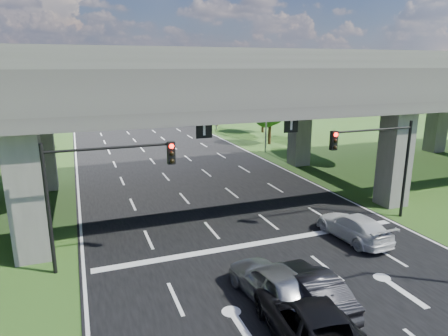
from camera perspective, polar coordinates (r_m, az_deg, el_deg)
ground at (r=18.84m, az=9.76°, el=-14.87°), size 160.00×160.00×0.00m
road at (r=27.12m, az=-0.90°, el=-5.23°), size 18.00×120.00×0.03m
overpass at (r=27.45m, az=-2.40°, el=11.88°), size 80.00×15.00×10.00m
signal_right at (r=24.84m, az=21.33°, el=1.92°), size 5.76×0.54×6.00m
signal_left at (r=18.68m, az=-17.52°, el=-1.67°), size 5.76×0.54×6.00m
streetlight_far at (r=42.51m, az=5.64°, el=9.95°), size 3.38×0.25×10.00m
streetlight_beyond at (r=57.27m, az=-1.53°, el=11.18°), size 3.38×0.25×10.00m
tree_left_near at (r=40.64m, az=-28.25°, el=6.65°), size 4.50×4.50×7.80m
tree_left_far at (r=56.36m, az=-25.30°, el=9.04°), size 4.80×4.80×8.32m
tree_right_near at (r=47.51m, az=6.69°, el=8.76°), size 4.20×4.20×7.28m
tree_right_mid at (r=56.00m, az=5.68°, el=9.32°), size 3.91×3.90×6.76m
tree_right_far at (r=61.75m, az=-1.02°, el=10.46°), size 4.50×4.50×7.80m
car_silver at (r=16.49m, az=7.03°, el=-15.97°), size 2.45×4.94×1.62m
car_dark at (r=16.50m, az=12.14°, el=-16.47°), size 1.59×4.52×1.49m
car_white at (r=22.83m, az=18.01°, el=-8.00°), size 2.17×4.80×1.37m
car_trailing at (r=14.69m, az=12.24°, el=-20.53°), size 3.25×5.95×1.58m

